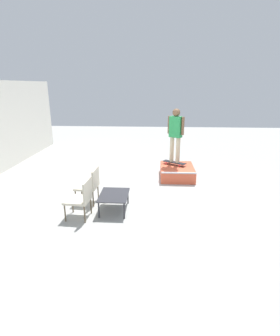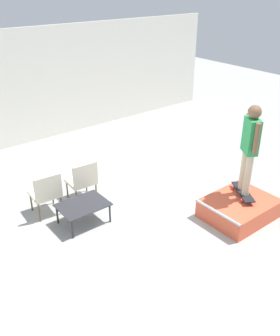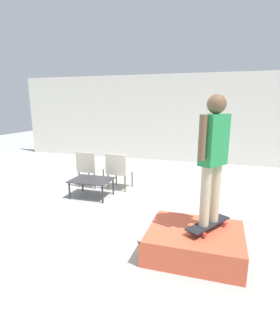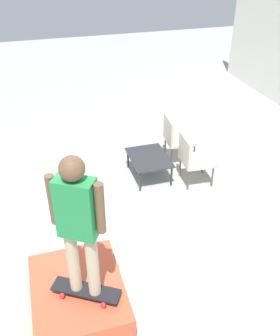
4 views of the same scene
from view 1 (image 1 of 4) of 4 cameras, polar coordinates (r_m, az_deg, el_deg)
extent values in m
plane|color=#A8A8A3|center=(7.28, 1.63, -5.37)|extent=(24.00, 24.00, 0.00)
cube|color=#DB5638|center=(8.48, 8.04, -0.85)|extent=(1.29, 1.04, 0.36)
cylinder|color=#B7B7BC|center=(7.81, 8.45, -1.08)|extent=(0.05, 1.04, 0.05)
cube|color=black|center=(8.56, 7.49, 1.24)|extent=(0.57, 0.76, 0.02)
cylinder|color=red|center=(8.58, 5.71, 1.09)|extent=(0.05, 0.06, 0.05)
cylinder|color=red|center=(8.77, 6.45, 1.44)|extent=(0.05, 0.06, 0.05)
cylinder|color=red|center=(8.37, 8.56, 0.55)|extent=(0.05, 0.06, 0.05)
cylinder|color=red|center=(8.56, 9.25, 0.92)|extent=(0.05, 0.06, 0.05)
cylinder|color=#C6B793|center=(8.40, 8.26, 3.84)|extent=(0.13, 0.13, 0.82)
cylinder|color=#C6B793|center=(8.50, 6.95, 4.06)|extent=(0.13, 0.13, 0.82)
cube|color=#28934C|center=(8.31, 7.80, 8.85)|extent=(0.37, 0.43, 0.65)
cylinder|color=brown|center=(8.19, 9.30, 9.01)|extent=(0.09, 0.09, 0.55)
cylinder|color=brown|center=(8.42, 6.37, 9.35)|extent=(0.09, 0.09, 0.55)
sphere|color=brown|center=(8.25, 7.93, 11.89)|extent=(0.24, 0.24, 0.24)
cube|color=#2D2D33|center=(6.18, -5.69, -5.84)|extent=(0.89, 0.67, 0.02)
cylinder|color=#2D2D33|center=(5.87, -3.45, -9.25)|extent=(0.04, 0.04, 0.38)
cylinder|color=#2D2D33|center=(6.58, -2.65, -6.15)|extent=(0.04, 0.04, 0.38)
cylinder|color=#2D2D33|center=(5.96, -8.95, -9.01)|extent=(0.04, 0.04, 0.38)
cylinder|color=#2D2D33|center=(6.66, -7.54, -5.99)|extent=(0.04, 0.04, 0.38)
cylinder|color=brown|center=(6.33, -14.46, -7.66)|extent=(0.03, 0.03, 0.40)
cylinder|color=brown|center=(5.97, -16.00, -9.41)|extent=(0.03, 0.03, 0.40)
cylinder|color=brown|center=(6.19, -10.63, -8.00)|extent=(0.03, 0.03, 0.40)
cylinder|color=brown|center=(5.82, -11.96, -9.83)|extent=(0.03, 0.03, 0.40)
cube|color=beige|center=(5.98, -13.42, -6.77)|extent=(0.55, 0.55, 0.05)
cube|color=beige|center=(5.80, -11.36, -4.72)|extent=(0.52, 0.08, 0.45)
cylinder|color=brown|center=(7.02, -12.58, -4.96)|extent=(0.03, 0.03, 0.40)
cylinder|color=brown|center=(6.64, -13.82, -6.39)|extent=(0.03, 0.03, 0.40)
cylinder|color=brown|center=(6.89, -9.11, -5.19)|extent=(0.03, 0.03, 0.40)
cylinder|color=brown|center=(6.50, -10.16, -6.67)|extent=(0.03, 0.03, 0.40)
cube|color=beige|center=(6.67, -11.53, -4.01)|extent=(0.55, 0.55, 0.05)
cube|color=beige|center=(6.52, -9.66, -2.10)|extent=(0.52, 0.07, 0.45)
camera|label=2|loc=(5.27, 64.60, 22.51)|focal=40.00mm
camera|label=3|loc=(9.25, 29.89, 10.51)|focal=28.00mm
camera|label=4|loc=(11.07, 8.44, 22.42)|focal=40.00mm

